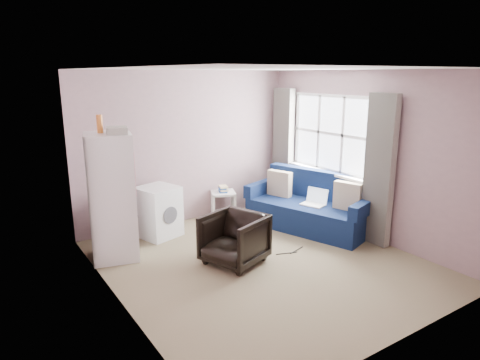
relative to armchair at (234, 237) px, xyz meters
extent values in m
cube|color=#817254|center=(0.31, -0.19, -0.38)|extent=(3.80, 4.20, 0.02)
cube|color=silver|center=(0.31, -0.19, 2.14)|extent=(3.80, 4.20, 0.02)
cube|color=#A38186|center=(0.31, 1.92, 0.88)|extent=(3.80, 0.02, 2.50)
cube|color=#A38186|center=(0.31, -2.30, 0.88)|extent=(3.80, 0.02, 2.50)
cube|color=#A38186|center=(-1.60, -0.19, 0.88)|extent=(0.02, 4.20, 2.50)
cube|color=#A38186|center=(2.22, -0.19, 0.88)|extent=(0.02, 4.20, 2.50)
cube|color=white|center=(2.20, 0.51, 1.13)|extent=(0.01, 1.60, 1.20)
imported|color=black|center=(0.00, 0.00, 0.00)|extent=(0.87, 0.90, 0.74)
cube|color=white|center=(-1.25, 1.05, 0.48)|extent=(0.71, 0.71, 1.70)
cube|color=#4F5057|center=(-0.96, 0.98, 0.27)|extent=(0.15, 0.53, 0.02)
cube|color=#4F5057|center=(-0.90, 1.18, 0.75)|extent=(0.03, 0.03, 0.49)
cube|color=silver|center=(-0.97, 0.95, 0.82)|extent=(0.11, 0.40, 0.58)
cylinder|color=orange|center=(-1.31, 1.12, 1.45)|extent=(0.09, 0.09, 0.23)
cube|color=#AAAAA0|center=(-1.16, 0.93, 1.38)|extent=(0.32, 0.35, 0.09)
cube|color=white|center=(-0.44, 1.47, 0.02)|extent=(0.68, 0.68, 0.78)
cube|color=#4F5057|center=(-0.43, 1.45, 0.38)|extent=(0.63, 0.62, 0.05)
cylinder|color=#4F5057|center=(-0.36, 1.20, 0.03)|extent=(0.25, 0.09, 0.26)
cube|color=white|center=(0.87, 1.71, 0.06)|extent=(0.53, 0.53, 0.04)
cube|color=white|center=(0.87, 1.71, -0.31)|extent=(0.53, 0.53, 0.04)
cube|color=white|center=(0.70, 1.78, -0.14)|extent=(0.20, 0.39, 0.45)
cube|color=white|center=(1.04, 1.63, -0.14)|extent=(0.20, 0.39, 0.45)
cube|color=#25519E|center=(0.87, 1.71, 0.09)|extent=(0.20, 0.24, 0.03)
cube|color=beige|center=(0.88, 1.70, 0.12)|extent=(0.19, 0.23, 0.03)
cube|color=#25519E|center=(0.86, 1.72, 0.14)|extent=(0.21, 0.24, 0.03)
cube|color=beige|center=(0.87, 1.70, 0.17)|extent=(0.19, 0.23, 0.03)
cube|color=#10224D|center=(1.73, 0.44, -0.16)|extent=(1.45, 2.10, 0.43)
cube|color=#10224D|center=(2.07, 0.55, 0.29)|extent=(0.77, 1.88, 0.47)
cube|color=#10224D|center=(2.01, -0.44, 0.16)|extent=(0.91, 0.42, 0.21)
cube|color=#10224D|center=(1.44, 1.32, 0.16)|extent=(0.91, 0.42, 0.21)
cube|color=beige|center=(1.97, -0.13, 0.27)|extent=(0.25, 0.44, 0.43)
cube|color=beige|center=(1.59, 1.04, 0.27)|extent=(0.25, 0.44, 0.43)
cube|color=white|center=(1.68, 0.31, 0.07)|extent=(0.34, 0.41, 0.02)
cube|color=silver|center=(1.81, 0.35, 0.19)|extent=(0.17, 0.35, 0.23)
cube|color=white|center=(2.13, 0.51, 0.50)|extent=(0.14, 1.70, 0.04)
cube|color=white|center=(2.18, 0.51, 0.53)|extent=(0.02, 1.68, 0.05)
cube|color=white|center=(2.18, 0.51, 1.13)|extent=(0.02, 1.68, 0.05)
cube|color=white|center=(2.18, 0.51, 1.73)|extent=(0.02, 1.68, 0.05)
cube|color=white|center=(2.18, -0.29, 1.13)|extent=(0.02, 0.05, 1.20)
cube|color=white|center=(2.18, 0.24, 1.13)|extent=(0.02, 0.05, 1.20)
cube|color=white|center=(2.18, 0.77, 1.13)|extent=(0.02, 0.05, 1.20)
cube|color=white|center=(2.18, 1.31, 1.13)|extent=(0.02, 0.05, 1.20)
cube|color=beige|center=(2.09, -0.57, 0.73)|extent=(0.12, 0.46, 2.18)
cube|color=beige|center=(2.09, 1.59, 0.73)|extent=(0.12, 0.46, 2.18)
cylinder|color=black|center=(0.95, -0.16, -0.36)|extent=(0.30, 0.10, 0.01)
cylinder|color=black|center=(0.77, -0.16, -0.36)|extent=(0.30, 0.11, 0.01)
camera|label=1|loc=(-2.84, -4.41, 2.08)|focal=32.00mm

